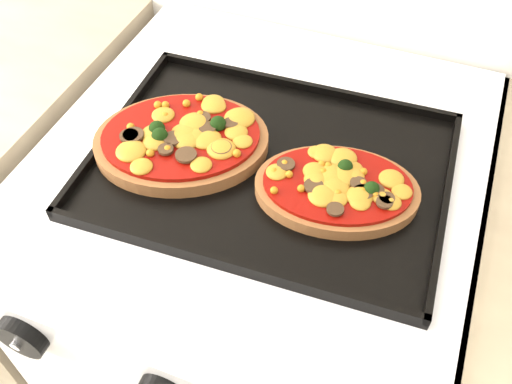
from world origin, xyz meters
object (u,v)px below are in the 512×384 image
at_px(stove, 261,315).
at_px(baking_tray, 270,164).
at_px(pizza_left, 181,139).
at_px(pizza_right, 337,187).

xyz_separation_m(stove, baking_tray, (0.02, -0.03, 0.47)).
bearing_deg(stove, baking_tray, -54.73).
xyz_separation_m(pizza_left, pizza_right, (0.21, -0.01, -0.00)).
bearing_deg(pizza_left, stove, 24.29).
xyz_separation_m(baking_tray, pizza_right, (0.09, -0.02, 0.01)).
relative_size(stove, pizza_right, 4.50).
distance_m(stove, baking_tray, 0.47).
bearing_deg(stove, pizza_right, -23.11).
distance_m(baking_tray, pizza_right, 0.10).
distance_m(pizza_left, pizza_right, 0.21).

